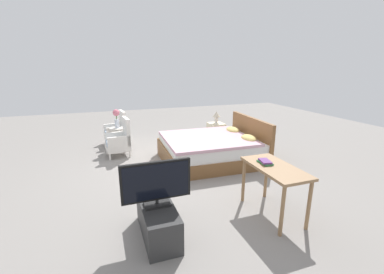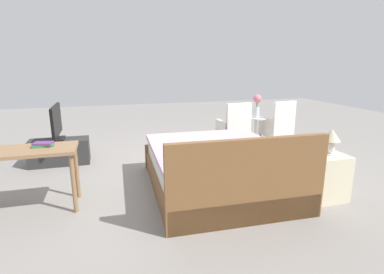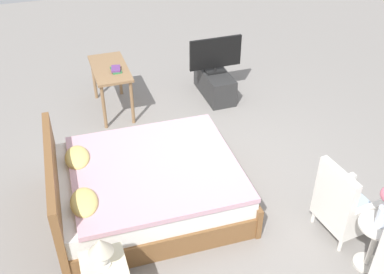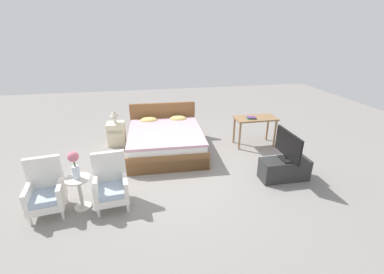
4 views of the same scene
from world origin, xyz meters
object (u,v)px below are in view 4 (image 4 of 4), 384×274
at_px(table_lamp, 114,115).
at_px(book_stack, 251,118).
at_px(flower_vase, 74,162).
at_px(side_table, 80,189).
at_px(nightstand, 116,133).
at_px(bed, 165,140).
at_px(vanity_desk, 255,122).
at_px(tv_stand, 284,169).
at_px(tv_flatscreen, 288,146).
at_px(armchair_by_window_left, 46,192).
at_px(armchair_by_window_right, 111,185).

height_order(table_lamp, book_stack, table_lamp).
height_order(flower_vase, table_lamp, flower_vase).
height_order(side_table, nightstand, nightstand).
distance_m(bed, vanity_desk, 2.32).
xyz_separation_m(side_table, tv_stand, (3.81, 0.22, -0.15)).
relative_size(flower_vase, vanity_desk, 0.46).
bearing_deg(book_stack, table_lamp, 167.10).
bearing_deg(book_stack, flower_vase, -153.79).
bearing_deg(tv_flatscreen, vanity_desk, 87.82).
relative_size(side_table, tv_flatscreen, 0.67).
relative_size(side_table, table_lamp, 1.76).
height_order(bed, vanity_desk, bed).
height_order(tv_flatscreen, book_stack, tv_flatscreen).
distance_m(table_lamp, tv_flatscreen, 4.19).
height_order(armchair_by_window_left, vanity_desk, armchair_by_window_left).
distance_m(side_table, nightstand, 2.63).
bearing_deg(nightstand, flower_vase, -98.05).
xyz_separation_m(armchair_by_window_left, flower_vase, (0.52, -0.01, 0.50)).
bearing_deg(armchair_by_window_right, nightstand, 92.96).
bearing_deg(flower_vase, armchair_by_window_right, 1.52).
bearing_deg(armchair_by_window_right, book_stack, 29.46).
distance_m(flower_vase, tv_flatscreen, 3.82).
relative_size(flower_vase, nightstand, 0.82).
bearing_deg(table_lamp, nightstand, -90.00).
distance_m(bed, armchair_by_window_right, 2.23).
xyz_separation_m(side_table, vanity_desk, (3.88, 1.90, 0.27)).
bearing_deg(side_table, armchair_by_window_right, 1.52).
bearing_deg(nightstand, bed, -28.03).
height_order(nightstand, tv_stand, nightstand).
distance_m(armchair_by_window_right, table_lamp, 2.63).
bearing_deg(bed, tv_flatscreen, -37.87).
relative_size(flower_vase, table_lamp, 1.45).
distance_m(tv_flatscreen, vanity_desk, 1.68).
bearing_deg(table_lamp, side_table, -98.05).
height_order(tv_flatscreen, vanity_desk, tv_flatscreen).
bearing_deg(book_stack, armchair_by_window_right, -150.54).
distance_m(bed, tv_flatscreen, 2.85).
bearing_deg(table_lamp, tv_stand, -34.67).
height_order(bed, side_table, bed).
distance_m(armchair_by_window_right, tv_stand, 3.32).
bearing_deg(tv_stand, armchair_by_window_left, -177.21).
height_order(flower_vase, tv_flatscreen, flower_vase).
distance_m(armchair_by_window_left, armchair_by_window_right, 1.02).
relative_size(armchair_by_window_right, tv_flatscreen, 1.07).
bearing_deg(bed, table_lamp, 151.95).
bearing_deg(flower_vase, bed, 50.92).
distance_m(armchair_by_window_right, vanity_desk, 3.88).
xyz_separation_m(armchair_by_window_left, vanity_desk, (4.39, 1.89, 0.26)).
height_order(armchair_by_window_left, tv_flatscreen, tv_flatscreen).
relative_size(nightstand, table_lamp, 1.77).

